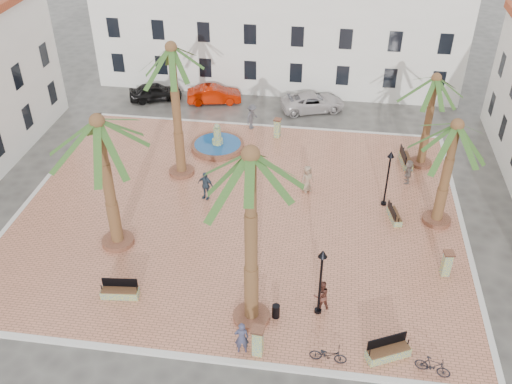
# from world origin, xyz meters

# --- Properties ---
(ground) EXTENTS (120.00, 120.00, 0.00)m
(ground) POSITION_xyz_m (0.00, 0.00, 0.00)
(ground) COLOR #56544F
(ground) RESTS_ON ground
(plaza) EXTENTS (26.00, 22.00, 0.15)m
(plaza) POSITION_xyz_m (0.00, 0.00, 0.07)
(plaza) COLOR tan
(plaza) RESTS_ON ground
(kerb_n) EXTENTS (26.30, 0.30, 0.16)m
(kerb_n) POSITION_xyz_m (0.00, 11.00, 0.08)
(kerb_n) COLOR silver
(kerb_n) RESTS_ON ground
(kerb_s) EXTENTS (26.30, 0.30, 0.16)m
(kerb_s) POSITION_xyz_m (0.00, -11.00, 0.08)
(kerb_s) COLOR silver
(kerb_s) RESTS_ON ground
(kerb_e) EXTENTS (0.30, 22.30, 0.16)m
(kerb_e) POSITION_xyz_m (13.00, 0.00, 0.08)
(kerb_e) COLOR silver
(kerb_e) RESTS_ON ground
(kerb_w) EXTENTS (0.30, 22.30, 0.16)m
(kerb_w) POSITION_xyz_m (-13.00, 0.00, 0.08)
(kerb_w) COLOR silver
(kerb_w) RESTS_ON ground
(building_north) EXTENTS (30.40, 7.40, 9.50)m
(building_north) POSITION_xyz_m (-0.00, 19.99, 4.77)
(building_north) COLOR white
(building_north) RESTS_ON ground
(fountain) EXTENTS (3.72, 3.72, 1.92)m
(fountain) POSITION_xyz_m (-2.77, 7.15, 0.41)
(fountain) COLOR brown
(fountain) RESTS_ON plaza
(palm_nw) EXTENTS (5.36, 5.36, 8.93)m
(palm_nw) POSITION_xyz_m (-4.46, 3.59, 7.79)
(palm_nw) COLOR brown
(palm_nw) RESTS_ON plaza
(palm_sw) EXTENTS (5.75, 5.75, 7.94)m
(palm_sw) POSITION_xyz_m (-6.15, -3.93, 6.77)
(palm_sw) COLOR brown
(palm_sw) RESTS_ON plaza
(palm_s) EXTENTS (5.67, 5.67, 9.40)m
(palm_s) POSITION_xyz_m (2.01, -8.40, 8.18)
(palm_s) COLOR brown
(palm_s) RESTS_ON plaza
(palm_e) EXTENTS (5.31, 5.31, 6.66)m
(palm_e) POSITION_xyz_m (11.52, 0.63, 5.61)
(palm_e) COLOR brown
(palm_e) RESTS_ON plaza
(palm_ne) EXTENTS (4.77, 4.77, 6.52)m
(palm_ne) POSITION_xyz_m (11.19, 7.01, 5.58)
(palm_ne) COLOR brown
(palm_ne) RESTS_ON plaza
(bench_s) EXTENTS (1.91, 0.76, 0.98)m
(bench_s) POSITION_xyz_m (-4.62, -7.89, 0.43)
(bench_s) COLOR #8EA06A
(bench_s) RESTS_ON plaza
(bench_se) EXTENTS (2.06, 1.43, 1.05)m
(bench_se) POSITION_xyz_m (8.27, -9.77, 0.45)
(bench_se) COLOR #8EA06A
(bench_se) RESTS_ON plaza
(bench_e) EXTENTS (0.84, 1.68, 0.85)m
(bench_e) POSITION_xyz_m (9.09, 0.48, 0.39)
(bench_e) COLOR #8EA06A
(bench_e) RESTS_ON plaza
(bench_ne) EXTENTS (0.84, 2.00, 1.03)m
(bench_ne) POSITION_xyz_m (10.17, 6.89, 0.44)
(bench_ne) COLOR #8EA06A
(bench_ne) RESTS_ON plaza
(lamppost_s) EXTENTS (0.42, 0.42, 3.86)m
(lamppost_s) POSITION_xyz_m (5.09, -7.54, 2.77)
(lamppost_s) COLOR black
(lamppost_s) RESTS_ON plaza
(lamppost_e) EXTENTS (0.40, 0.40, 3.72)m
(lamppost_e) POSITION_xyz_m (8.55, 1.90, 2.67)
(lamppost_e) COLOR black
(lamppost_e) RESTS_ON plaza
(bollard_se) EXTENTS (0.60, 0.60, 1.56)m
(bollard_se) POSITION_xyz_m (2.60, -10.40, 0.96)
(bollard_se) COLOR #8EA06A
(bollard_se) RESTS_ON plaza
(bollard_n) EXTENTS (0.60, 0.60, 1.45)m
(bollard_n) POSITION_xyz_m (1.20, 9.36, 0.90)
(bollard_n) COLOR #8EA06A
(bollard_n) RESTS_ON plaza
(bollard_e) EXTENTS (0.59, 0.59, 1.46)m
(bollard_e) POSITION_xyz_m (11.43, -3.94, 0.91)
(bollard_e) COLOR #8EA06A
(bollard_e) RESTS_ON plaza
(litter_bin) EXTENTS (0.37, 0.37, 0.72)m
(litter_bin) POSITION_xyz_m (3.13, -8.13, 0.51)
(litter_bin) COLOR black
(litter_bin) RESTS_ON plaza
(cyclist_a) EXTENTS (0.70, 0.53, 1.76)m
(cyclist_a) POSITION_xyz_m (1.88, -10.40, 1.03)
(cyclist_a) COLOR #3A3B57
(cyclist_a) RESTS_ON plaza
(bicycle_a) EXTENTS (1.67, 0.67, 0.86)m
(bicycle_a) POSITION_xyz_m (5.67, -10.40, 0.58)
(bicycle_a) COLOR black
(bicycle_a) RESTS_ON plaza
(cyclist_b) EXTENTS (0.99, 0.89, 1.67)m
(cyclist_b) POSITION_xyz_m (5.19, -7.26, 0.98)
(cyclist_b) COLOR #562B22
(cyclist_b) RESTS_ON plaza
(bicycle_b) EXTENTS (1.58, 0.88, 0.92)m
(bicycle_b) POSITION_xyz_m (10.10, -10.40, 0.61)
(bicycle_b) COLOR black
(bicycle_b) RESTS_ON plaza
(pedestrian_fountain_a) EXTENTS (1.03, 0.99, 1.77)m
(pedestrian_fountain_a) POSITION_xyz_m (3.82, 2.70, 1.04)
(pedestrian_fountain_a) COLOR #957A61
(pedestrian_fountain_a) RESTS_ON plaza
(pedestrian_fountain_b) EXTENTS (1.18, 0.76, 1.86)m
(pedestrian_fountain_b) POSITION_xyz_m (-2.26, 1.02, 1.08)
(pedestrian_fountain_b) COLOR #2F3E4E
(pedestrian_fountain_b) RESTS_ON plaza
(pedestrian_north) EXTENTS (1.15, 1.44, 1.94)m
(pedestrian_north) POSITION_xyz_m (-0.82, 10.40, 1.12)
(pedestrian_north) COLOR #4D4C52
(pedestrian_north) RESTS_ON plaza
(pedestrian_east) EXTENTS (0.65, 1.53, 1.60)m
(pedestrian_east) POSITION_xyz_m (10.13, 4.61, 0.95)
(pedestrian_east) COLOR slate
(pedestrian_east) RESTS_ON plaza
(car_black) EXTENTS (4.56, 3.09, 1.44)m
(car_black) POSITION_xyz_m (-9.44, 14.44, 0.72)
(car_black) COLOR black
(car_black) RESTS_ON ground
(car_red) EXTENTS (4.57, 2.43, 1.43)m
(car_red) POSITION_xyz_m (-4.57, 14.64, 0.72)
(car_red) COLOR #A11500
(car_red) RESTS_ON ground
(car_silver) EXTENTS (4.55, 2.97, 1.23)m
(car_silver) POSITION_xyz_m (3.56, 14.67, 0.61)
(car_silver) COLOR #A1A0A8
(car_silver) RESTS_ON ground
(car_white) EXTENTS (5.54, 3.86, 1.41)m
(car_white) POSITION_xyz_m (3.46, 14.39, 0.70)
(car_white) COLOR beige
(car_white) RESTS_ON ground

